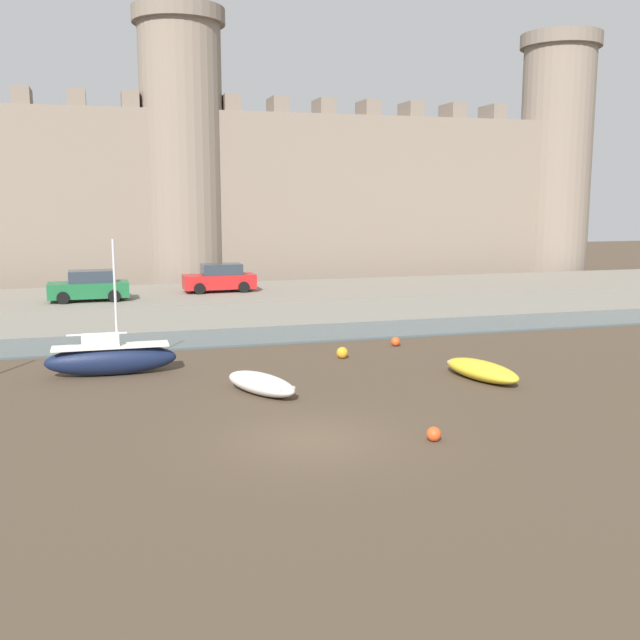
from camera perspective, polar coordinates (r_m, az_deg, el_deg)
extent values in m
plane|color=#4C3D2D|center=(21.52, -0.74, -9.12)|extent=(160.00, 160.00, 0.00)
cube|color=#47565B|center=(36.71, -7.39, -1.34)|extent=(80.00, 4.50, 0.10)
cube|color=gray|center=(43.70, -8.87, 1.18)|extent=(69.54, 10.00, 1.38)
cube|color=gray|center=(52.38, -10.32, 8.58)|extent=(57.54, 2.80, 12.49)
cylinder|color=gray|center=(52.42, -10.41, 11.60)|extent=(5.43, 5.43, 18.01)
cylinder|color=#796B5D|center=(53.66, -10.73, 21.79)|extent=(6.08, 6.08, 1.00)
cylinder|color=gray|center=(62.34, 17.45, 10.95)|extent=(5.43, 5.43, 18.01)
cylinder|color=#796B5D|center=(63.39, 17.90, 19.56)|extent=(6.08, 6.08, 1.00)
cube|color=gray|center=(52.66, -21.77, 15.50)|extent=(1.10, 2.52, 1.10)
cube|color=gray|center=(52.48, -18.03, 15.72)|extent=(1.10, 2.52, 1.10)
cube|color=gray|center=(52.50, -14.28, 15.88)|extent=(1.10, 2.52, 1.10)
cube|color=gray|center=(53.18, -6.86, 16.01)|extent=(1.10, 2.52, 1.10)
cube|color=gray|center=(53.82, -3.24, 15.98)|extent=(1.10, 2.52, 1.10)
cube|color=gray|center=(54.66, 0.28, 15.89)|extent=(1.10, 2.52, 1.10)
cube|color=gray|center=(55.68, 3.67, 15.76)|extent=(1.10, 2.52, 1.10)
cube|color=gray|center=(56.87, 6.93, 15.57)|extent=(1.10, 2.52, 1.10)
cube|color=gray|center=(58.23, 10.04, 15.35)|extent=(1.10, 2.52, 1.10)
cube|color=gray|center=(59.74, 13.00, 15.11)|extent=(1.10, 2.52, 1.10)
ellipsoid|color=yellow|center=(28.93, 12.22, -3.78)|extent=(2.16, 3.90, 0.70)
ellipsoid|color=#F2F246|center=(28.91, 12.23, -3.66)|extent=(1.72, 3.19, 0.39)
cube|color=beige|center=(28.71, 12.60, -3.69)|extent=(1.15, 0.46, 0.06)
cube|color=beige|center=(29.96, 10.39, -3.11)|extent=(0.78, 0.44, 0.08)
ellipsoid|color=silver|center=(26.36, -4.53, -4.86)|extent=(2.57, 3.58, 0.72)
ellipsoid|color=white|center=(26.34, -4.53, -4.73)|extent=(2.07, 2.91, 0.40)
cube|color=beige|center=(26.53, -4.87, -4.55)|extent=(0.97, 0.62, 0.06)
cube|color=beige|center=(25.34, -2.65, -5.24)|extent=(0.70, 0.54, 0.08)
ellipsoid|color=#141E3D|center=(30.07, -15.60, -2.95)|extent=(4.96, 1.19, 1.18)
cube|color=silver|center=(29.96, -15.65, -1.93)|extent=(4.37, 1.01, 0.08)
cube|color=silver|center=(29.91, -16.38, -1.47)|extent=(1.39, 0.77, 0.44)
cylinder|color=silver|center=(29.63, -15.35, 2.04)|extent=(0.10, 0.10, 4.08)
cylinder|color=silver|center=(29.87, -16.64, -1.05)|extent=(2.23, 0.09, 0.08)
sphere|color=#E04C1E|center=(34.76, 5.78, -1.64)|extent=(0.43, 0.43, 0.43)
sphere|color=#E04C1E|center=(21.58, 8.66, -8.58)|extent=(0.42, 0.42, 0.42)
sphere|color=orange|center=(31.99, 1.71, -2.50)|extent=(0.49, 0.49, 0.49)
cube|color=red|center=(43.79, -7.69, 2.93)|extent=(4.14, 1.80, 0.80)
cube|color=#2D3842|center=(43.75, -7.51, 3.85)|extent=(2.29, 1.55, 0.64)
cylinder|color=black|center=(42.79, -9.16, 2.37)|extent=(0.64, 0.20, 0.64)
cylinder|color=black|center=(44.46, -9.48, 2.62)|extent=(0.64, 0.20, 0.64)
cylinder|color=black|center=(43.23, -5.82, 2.51)|extent=(0.64, 0.20, 0.64)
cylinder|color=black|center=(44.88, -6.27, 2.75)|extent=(0.64, 0.20, 0.64)
cube|color=#1E6638|center=(41.36, -17.23, 2.22)|extent=(4.14, 1.80, 0.80)
cube|color=#2D3842|center=(41.28, -17.07, 3.19)|extent=(2.29, 1.55, 0.64)
cylinder|color=black|center=(40.57, -19.00, 1.60)|extent=(0.64, 0.20, 0.64)
cylinder|color=black|center=(42.25, -18.94, 1.89)|extent=(0.64, 0.20, 0.64)
cylinder|color=black|center=(40.57, -15.41, 1.77)|extent=(0.64, 0.20, 0.64)
cylinder|color=black|center=(42.26, -15.50, 2.06)|extent=(0.64, 0.20, 0.64)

